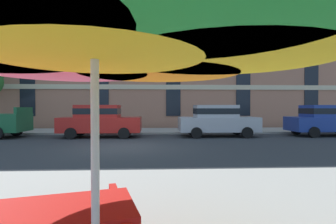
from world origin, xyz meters
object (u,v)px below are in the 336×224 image
object	(u,v)px
sedan_blue	(327,119)
sedan_silver	(217,120)
sedan_red	(100,120)
patio_umbrella	(95,32)

from	to	relation	value
sedan_blue	sedan_silver	bearing A→B (deg)	180.00
sedan_red	patio_umbrella	xyz separation A→B (m)	(2.62, -12.70, 1.22)
sedan_red	patio_umbrella	size ratio (longest dim) A/B	1.27
sedan_silver	patio_umbrella	bearing A→B (deg)	-107.20
sedan_silver	sedan_blue	xyz separation A→B (m)	(6.41, 0.00, 0.00)
sedan_blue	sedan_red	bearing A→B (deg)	180.00
sedan_red	sedan_silver	world-z (taller)	same
sedan_silver	patio_umbrella	xyz separation A→B (m)	(-3.93, -12.70, 1.22)
patio_umbrella	sedan_blue	bearing A→B (deg)	50.84
sedan_red	sedan_blue	world-z (taller)	same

